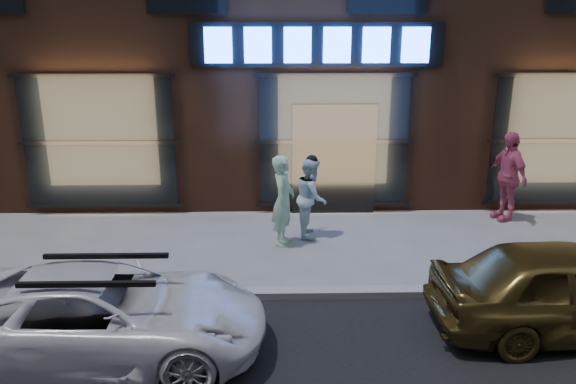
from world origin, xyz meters
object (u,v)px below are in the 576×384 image
passerby (507,176)px  gold_sedan (573,289)px  man_cap (311,197)px  man_bowtie (283,201)px  white_suv (102,315)px

passerby → gold_sedan: 4.61m
man_cap → gold_sedan: (3.31, -3.67, -0.14)m
man_bowtie → gold_sedan: 5.03m
white_suv → gold_sedan: gold_sedan is taller
passerby → gold_sedan: passerby is taller
man_cap → passerby: passerby is taller
man_bowtie → passerby: bearing=-62.5°
man_cap → white_suv: 5.02m
man_bowtie → man_cap: (0.56, 0.45, -0.08)m
gold_sedan → man_cap: bearing=40.2°
man_cap → passerby: (4.18, 0.84, 0.17)m
man_bowtie → white_suv: (-2.33, -3.65, -0.29)m
white_suv → gold_sedan: 6.20m
man_bowtie → man_cap: 0.72m
man_bowtie → white_suv: man_bowtie is taller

